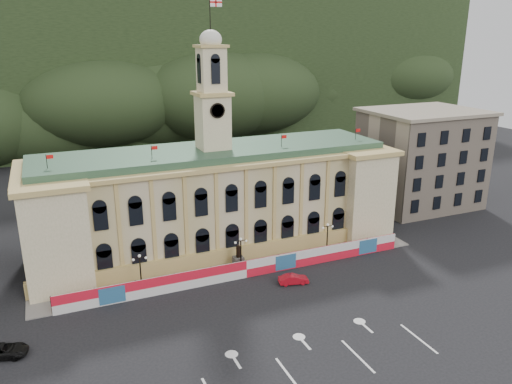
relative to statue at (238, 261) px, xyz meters
name	(u,v)px	position (x,y,z in m)	size (l,w,h in m)	color
ground	(297,334)	(0.00, -18.00, -1.19)	(260.00, 260.00, 0.00)	black
lane_markings	(319,360)	(0.00, -23.00, -1.18)	(26.00, 10.00, 0.02)	white
hill_ridge	(118,77)	(0.03, 103.99, 18.30)	(230.00, 80.00, 64.00)	black
city_hall	(216,197)	(0.00, 9.63, 6.66)	(56.20, 17.60, 37.10)	#C8B690
side_building_right	(421,158)	(43.00, 12.93, 8.14)	(21.00, 17.00, 18.60)	#BAA590
hoarding_fence	(247,269)	(0.06, -2.93, 0.06)	(50.00, 0.44, 2.50)	red
pavement	(239,269)	(0.00, -0.25, -1.11)	(56.00, 5.50, 0.16)	slate
statue	(238,261)	(0.00, 0.00, 0.00)	(1.40, 1.40, 3.72)	#595651
lamp_left	(140,269)	(-14.00, -1.00, 1.89)	(1.96, 0.44, 5.15)	black
lamp_center	(241,251)	(0.00, -1.00, 1.89)	(1.96, 0.44, 5.15)	black
lamp_right	(327,236)	(14.00, -1.00, 1.89)	(1.96, 0.44, 5.15)	black
red_sedan	(294,279)	(5.14, -7.20, -0.52)	(4.24, 2.27, 1.33)	#B40C1A
black_suv	(3,351)	(-30.00, -9.49, -0.49)	(5.49, 3.60, 1.40)	black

